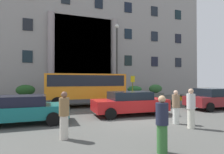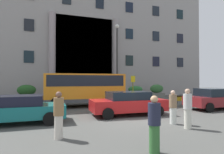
{
  "view_description": "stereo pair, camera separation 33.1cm",
  "coord_description": "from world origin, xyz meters",
  "px_view_note": "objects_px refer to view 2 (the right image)",
  "views": [
    {
      "loc": [
        -4.6,
        -9.36,
        2.08
      ],
      "look_at": [
        1.37,
        6.66,
        2.35
      ],
      "focal_mm": 30.57,
      "sensor_mm": 36.0,
      "label": 1
    },
    {
      "loc": [
        -4.29,
        -9.47,
        2.08
      ],
      "look_at": [
        1.37,
        6.66,
        2.35
      ],
      "focal_mm": 30.57,
      "sensor_mm": 36.0,
      "label": 2
    }
  ],
  "objects_px": {
    "motorcycle_far_end": "(180,100)",
    "scooter_by_planter": "(136,102)",
    "pedestrian_woman_with_bag": "(154,124)",
    "motorcycle_near_kerb": "(17,107)",
    "pedestrian_man_red_shirt": "(188,108)",
    "hedge_planter_far_east": "(27,93)",
    "hedge_planter_far_west": "(157,91)",
    "bus_stop_sign": "(133,86)",
    "white_taxi_kerbside": "(214,99)",
    "parked_sedan_second": "(16,109)",
    "hedge_planter_entrance_right": "(135,92)",
    "pedestrian_man_crossing": "(173,107)",
    "parked_compact_extra": "(128,103)",
    "lamppost_plaza_centre": "(117,56)",
    "pedestrian_child_trailing": "(59,115)",
    "orange_minibus": "(85,87)"
  },
  "relations": [
    {
      "from": "motorcycle_far_end",
      "to": "scooter_by_planter",
      "type": "distance_m",
      "value": 3.98
    },
    {
      "from": "scooter_by_planter",
      "to": "pedestrian_woman_with_bag",
      "type": "bearing_deg",
      "value": -99.78
    },
    {
      "from": "motorcycle_near_kerb",
      "to": "pedestrian_man_red_shirt",
      "type": "bearing_deg",
      "value": -41.95
    },
    {
      "from": "hedge_planter_far_east",
      "to": "hedge_planter_far_west",
      "type": "bearing_deg",
      "value": -0.43
    },
    {
      "from": "bus_stop_sign",
      "to": "white_taxi_kerbside",
      "type": "xyz_separation_m",
      "value": [
        3.34,
        -6.29,
        -0.79
      ]
    },
    {
      "from": "parked_sedan_second",
      "to": "scooter_by_planter",
      "type": "height_order",
      "value": "parked_sedan_second"
    },
    {
      "from": "hedge_planter_far_west",
      "to": "hedge_planter_entrance_right",
      "type": "bearing_deg",
      "value": -170.16
    },
    {
      "from": "scooter_by_planter",
      "to": "pedestrian_man_crossing",
      "type": "relative_size",
      "value": 1.19
    },
    {
      "from": "parked_compact_extra",
      "to": "lamppost_plaza_centre",
      "type": "xyz_separation_m",
      "value": [
        1.94,
        6.87,
        3.66
      ]
    },
    {
      "from": "motorcycle_far_end",
      "to": "pedestrian_child_trailing",
      "type": "relative_size",
      "value": 1.24
    },
    {
      "from": "hedge_planter_far_west",
      "to": "hedge_planter_far_east",
      "type": "bearing_deg",
      "value": 179.57
    },
    {
      "from": "motorcycle_far_end",
      "to": "hedge_planter_entrance_right",
      "type": "bearing_deg",
      "value": 86.28
    },
    {
      "from": "hedge_planter_far_east",
      "to": "scooter_by_planter",
      "type": "xyz_separation_m",
      "value": [
        8.02,
        -7.72,
        -0.33
      ]
    },
    {
      "from": "motorcycle_near_kerb",
      "to": "pedestrian_child_trailing",
      "type": "bearing_deg",
      "value": -72.59
    },
    {
      "from": "orange_minibus",
      "to": "parked_sedan_second",
      "type": "xyz_separation_m",
      "value": [
        -4.28,
        -4.86,
        -0.84
      ]
    },
    {
      "from": "orange_minibus",
      "to": "parked_sedan_second",
      "type": "distance_m",
      "value": 6.53
    },
    {
      "from": "pedestrian_man_red_shirt",
      "to": "pedestrian_woman_with_bag",
      "type": "height_order",
      "value": "pedestrian_man_red_shirt"
    },
    {
      "from": "bus_stop_sign",
      "to": "parked_sedan_second",
      "type": "height_order",
      "value": "bus_stop_sign"
    },
    {
      "from": "hedge_planter_far_west",
      "to": "parked_compact_extra",
      "type": "xyz_separation_m",
      "value": [
        -8.29,
        -9.85,
        -0.02
      ]
    },
    {
      "from": "parked_compact_extra",
      "to": "scooter_by_planter",
      "type": "height_order",
      "value": "parked_compact_extra"
    },
    {
      "from": "scooter_by_planter",
      "to": "bus_stop_sign",
      "type": "bearing_deg",
      "value": 80.43
    },
    {
      "from": "orange_minibus",
      "to": "scooter_by_planter",
      "type": "relative_size",
      "value": 3.24
    },
    {
      "from": "pedestrian_woman_with_bag",
      "to": "pedestrian_child_trailing",
      "type": "bearing_deg",
      "value": 114.13
    },
    {
      "from": "hedge_planter_far_west",
      "to": "pedestrian_child_trailing",
      "type": "bearing_deg",
      "value": -133.29
    },
    {
      "from": "hedge_planter_far_west",
      "to": "hedge_planter_entrance_right",
      "type": "height_order",
      "value": "hedge_planter_far_west"
    },
    {
      "from": "orange_minibus",
      "to": "pedestrian_man_red_shirt",
      "type": "relative_size",
      "value": 3.6
    },
    {
      "from": "pedestrian_child_trailing",
      "to": "lamppost_plaza_centre",
      "type": "distance_m",
      "value": 12.48
    },
    {
      "from": "hedge_planter_entrance_right",
      "to": "bus_stop_sign",
      "type": "bearing_deg",
      "value": -120.31
    },
    {
      "from": "motorcycle_near_kerb",
      "to": "bus_stop_sign",
      "type": "bearing_deg",
      "value": 20.31
    },
    {
      "from": "pedestrian_man_red_shirt",
      "to": "white_taxi_kerbside",
      "type": "bearing_deg",
      "value": 166.11
    },
    {
      "from": "orange_minibus",
      "to": "motorcycle_near_kerb",
      "type": "relative_size",
      "value": 3.15
    },
    {
      "from": "orange_minibus",
      "to": "pedestrian_woman_with_bag",
      "type": "height_order",
      "value": "orange_minibus"
    },
    {
      "from": "bus_stop_sign",
      "to": "lamppost_plaza_centre",
      "type": "relative_size",
      "value": 0.33
    },
    {
      "from": "hedge_planter_entrance_right",
      "to": "lamppost_plaza_centre",
      "type": "relative_size",
      "value": 0.25
    },
    {
      "from": "orange_minibus",
      "to": "pedestrian_man_crossing",
      "type": "distance_m",
      "value": 7.95
    },
    {
      "from": "hedge_planter_far_east",
      "to": "parked_sedan_second",
      "type": "height_order",
      "value": "hedge_planter_far_east"
    },
    {
      "from": "white_taxi_kerbside",
      "to": "pedestrian_man_red_shirt",
      "type": "xyz_separation_m",
      "value": [
        -5.6,
        -3.8,
        0.11
      ]
    },
    {
      "from": "hedge_planter_entrance_right",
      "to": "motorcycle_near_kerb",
      "type": "xyz_separation_m",
      "value": [
        -11.36,
        -6.98,
        -0.22
      ]
    },
    {
      "from": "hedge_planter_far_west",
      "to": "hedge_planter_entrance_right",
      "type": "relative_size",
      "value": 1.03
    },
    {
      "from": "orange_minibus",
      "to": "parked_compact_extra",
      "type": "xyz_separation_m",
      "value": [
        1.69,
        -4.56,
        -0.82
      ]
    },
    {
      "from": "hedge_planter_entrance_right",
      "to": "motorcycle_near_kerb",
      "type": "distance_m",
      "value": 13.33
    },
    {
      "from": "orange_minibus",
      "to": "lamppost_plaza_centre",
      "type": "relative_size",
      "value": 0.82
    },
    {
      "from": "pedestrian_man_red_shirt",
      "to": "pedestrian_man_crossing",
      "type": "relative_size",
      "value": 1.07
    },
    {
      "from": "hedge_planter_far_east",
      "to": "pedestrian_man_red_shirt",
      "type": "distance_m",
      "value": 15.64
    },
    {
      "from": "parked_compact_extra",
      "to": "lamppost_plaza_centre",
      "type": "relative_size",
      "value": 0.59
    },
    {
      "from": "hedge_planter_far_east",
      "to": "parked_compact_extra",
      "type": "xyz_separation_m",
      "value": [
        6.37,
        -9.96,
        -0.06
      ]
    },
    {
      "from": "pedestrian_man_crossing",
      "to": "lamppost_plaza_centre",
      "type": "height_order",
      "value": "lamppost_plaza_centre"
    },
    {
      "from": "scooter_by_planter",
      "to": "pedestrian_child_trailing",
      "type": "distance_m",
      "value": 8.13
    },
    {
      "from": "hedge_planter_far_west",
      "to": "parked_sedan_second",
      "type": "height_order",
      "value": "hedge_planter_far_west"
    },
    {
      "from": "motorcycle_near_kerb",
      "to": "pedestrian_child_trailing",
      "type": "xyz_separation_m",
      "value": [
        2.04,
        -5.73,
        0.39
      ]
    }
  ]
}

